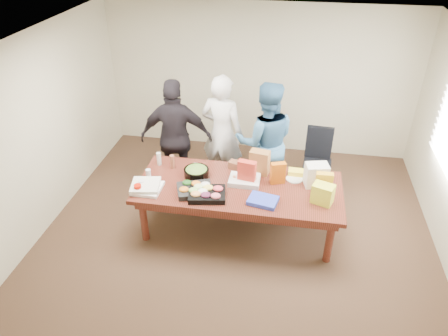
% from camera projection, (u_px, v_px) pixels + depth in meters
% --- Properties ---
extents(floor, '(5.50, 5.00, 0.02)m').
position_uv_depth(floor, '(238.00, 228.00, 6.16)').
color(floor, '#47301E').
rests_on(floor, ground).
extents(ceiling, '(5.50, 5.00, 0.02)m').
position_uv_depth(ceiling, '(242.00, 42.00, 4.72)').
color(ceiling, white).
rests_on(ceiling, wall_back).
extents(wall_back, '(5.50, 0.04, 2.70)m').
position_uv_depth(wall_back, '(259.00, 80.00, 7.52)').
color(wall_back, beige).
rests_on(wall_back, floor).
extents(wall_front, '(5.50, 0.04, 2.70)m').
position_uv_depth(wall_front, '(196.00, 299.00, 3.35)').
color(wall_front, beige).
rests_on(wall_front, floor).
extents(wall_left, '(0.04, 5.00, 2.70)m').
position_uv_depth(wall_left, '(44.00, 131.00, 5.84)').
color(wall_left, beige).
rests_on(wall_left, floor).
extents(conference_table, '(2.80, 1.20, 0.75)m').
position_uv_depth(conference_table, '(238.00, 208.00, 5.96)').
color(conference_table, '#4C1C0F').
rests_on(conference_table, floor).
extents(office_chair, '(0.55, 0.55, 1.00)m').
position_uv_depth(office_chair, '(317.00, 163.00, 6.74)').
color(office_chair, black).
rests_on(office_chair, floor).
extents(person_center, '(0.79, 0.62, 1.92)m').
position_uv_depth(person_center, '(222.00, 133.00, 6.62)').
color(person_center, silver).
rests_on(person_center, floor).
extents(person_right, '(1.04, 0.87, 1.91)m').
position_uv_depth(person_right, '(265.00, 142.00, 6.39)').
color(person_right, '#356591').
rests_on(person_right, floor).
extents(person_left, '(1.15, 0.59, 1.89)m').
position_uv_depth(person_left, '(176.00, 138.00, 6.52)').
color(person_left, black).
rests_on(person_left, floor).
extents(veggie_tray, '(0.56, 0.49, 0.07)m').
position_uv_depth(veggie_tray, '(195.00, 190.00, 5.62)').
color(veggie_tray, black).
rests_on(veggie_tray, conference_table).
extents(fruit_tray, '(0.53, 0.45, 0.07)m').
position_uv_depth(fruit_tray, '(207.00, 194.00, 5.53)').
color(fruit_tray, black).
rests_on(fruit_tray, conference_table).
extents(sheet_cake, '(0.42, 0.32, 0.07)m').
position_uv_depth(sheet_cake, '(244.00, 180.00, 5.80)').
color(sheet_cake, silver).
rests_on(sheet_cake, conference_table).
extents(salad_bowl, '(0.39, 0.39, 0.11)m').
position_uv_depth(salad_bowl, '(196.00, 173.00, 5.94)').
color(salad_bowl, black).
rests_on(salad_bowl, conference_table).
extents(chip_bag_blue, '(0.42, 0.35, 0.06)m').
position_uv_depth(chip_bag_blue, '(263.00, 201.00, 5.42)').
color(chip_bag_blue, blue).
rests_on(chip_bag_blue, conference_table).
extents(chip_bag_red, '(0.26, 0.14, 0.36)m').
position_uv_depth(chip_bag_red, '(247.00, 173.00, 5.71)').
color(chip_bag_red, red).
rests_on(chip_bag_red, conference_table).
extents(chip_bag_yellow, '(0.22, 0.09, 0.33)m').
position_uv_depth(chip_bag_yellow, '(324.00, 184.00, 5.50)').
color(chip_bag_yellow, gold).
rests_on(chip_bag_yellow, conference_table).
extents(chip_bag_orange, '(0.22, 0.15, 0.31)m').
position_uv_depth(chip_bag_orange, '(278.00, 173.00, 5.74)').
color(chip_bag_orange, '#C15A0E').
rests_on(chip_bag_orange, conference_table).
extents(mayo_jar, '(0.12, 0.12, 0.16)m').
position_uv_depth(mayo_jar, '(245.00, 166.00, 6.05)').
color(mayo_jar, beige).
rests_on(mayo_jar, conference_table).
extents(mustard_bottle, '(0.07, 0.07, 0.17)m').
position_uv_depth(mustard_bottle, '(258.00, 166.00, 6.03)').
color(mustard_bottle, '#D9E409').
rests_on(mustard_bottle, conference_table).
extents(dressing_bottle, '(0.08, 0.08, 0.21)m').
position_uv_depth(dressing_bottle, '(172.00, 162.00, 6.09)').
color(dressing_bottle, brown).
rests_on(dressing_bottle, conference_table).
extents(ranch_bottle, '(0.07, 0.07, 0.20)m').
position_uv_depth(ranch_bottle, '(159.00, 159.00, 6.18)').
color(ranch_bottle, silver).
rests_on(ranch_bottle, conference_table).
extents(banana_bunch, '(0.25, 0.15, 0.08)m').
position_uv_depth(banana_bunch, '(297.00, 173.00, 5.96)').
color(banana_bunch, yellow).
rests_on(banana_bunch, conference_table).
extents(bread_loaf, '(0.31, 0.20, 0.11)m').
position_uv_depth(bread_loaf, '(238.00, 166.00, 6.09)').
color(bread_loaf, brown).
rests_on(bread_loaf, conference_table).
extents(kraft_bag, '(0.30, 0.20, 0.36)m').
position_uv_depth(kraft_bag, '(260.00, 162.00, 5.94)').
color(kraft_bag, '#915D2F').
rests_on(kraft_bag, conference_table).
extents(red_cup, '(0.12, 0.12, 0.13)m').
position_uv_depth(red_cup, '(138.00, 189.00, 5.58)').
color(red_cup, '#BC1101').
rests_on(red_cup, conference_table).
extents(clear_cup_a, '(0.08, 0.08, 0.11)m').
position_uv_depth(clear_cup_a, '(142.00, 184.00, 5.71)').
color(clear_cup_a, white).
rests_on(clear_cup_a, conference_table).
extents(clear_cup_b, '(0.09, 0.09, 0.10)m').
position_uv_depth(clear_cup_b, '(148.00, 173.00, 5.95)').
color(clear_cup_b, silver).
rests_on(clear_cup_b, conference_table).
extents(pizza_box_lower, '(0.38, 0.38, 0.04)m').
position_uv_depth(pizza_box_lower, '(147.00, 188.00, 5.67)').
color(pizza_box_lower, white).
rests_on(pizza_box_lower, conference_table).
extents(pizza_box_upper, '(0.43, 0.43, 0.04)m').
position_uv_depth(pizza_box_upper, '(145.00, 185.00, 5.66)').
color(pizza_box_upper, silver).
rests_on(pizza_box_upper, pizza_box_lower).
extents(plate_a, '(0.24, 0.24, 0.01)m').
position_uv_depth(plate_a, '(294.00, 179.00, 5.89)').
color(plate_a, silver).
rests_on(plate_a, conference_table).
extents(plate_b, '(0.29, 0.29, 0.01)m').
position_uv_depth(plate_b, '(309.00, 178.00, 5.90)').
color(plate_b, white).
rests_on(plate_b, conference_table).
extents(dip_bowl_a, '(0.17, 0.17, 0.05)m').
position_uv_depth(dip_bowl_a, '(255.00, 174.00, 5.95)').
color(dip_bowl_a, silver).
rests_on(dip_bowl_a, conference_table).
extents(dip_bowl_b, '(0.19, 0.19, 0.06)m').
position_uv_depth(dip_bowl_b, '(196.00, 167.00, 6.11)').
color(dip_bowl_b, beige).
rests_on(dip_bowl_b, conference_table).
extents(grocery_bag_white, '(0.34, 0.28, 0.32)m').
position_uv_depth(grocery_bag_white, '(316.00, 175.00, 5.69)').
color(grocery_bag_white, white).
rests_on(grocery_bag_white, conference_table).
extents(grocery_bag_yellow, '(0.31, 0.26, 0.27)m').
position_uv_depth(grocery_bag_yellow, '(323.00, 194.00, 5.37)').
color(grocery_bag_yellow, yellow).
rests_on(grocery_bag_yellow, conference_table).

